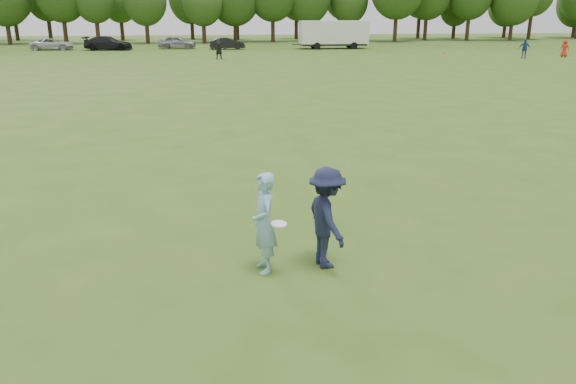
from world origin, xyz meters
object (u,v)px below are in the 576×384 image
Objects in this scene: car_c at (52,44)px; car_e at (177,42)px; defender at (327,218)px; player_far_c at (565,48)px; player_far_d at (219,49)px; cargo_trailer at (334,33)px; car_d at (108,43)px; thrower at (264,223)px; field_cone at (444,53)px; player_far_b at (524,48)px; car_f at (227,43)px.

car_e is (14.13, 0.25, 0.10)m from car_c.
defender is 1.10× the size of player_far_c.
car_e is at bearing -90.47° from car_c.
cargo_trailer reaches higher than player_far_d.
car_d reaches higher than car_c.
field_cone is at bearing 146.57° from thrower.
thrower is 0.41× the size of car_e.
player_far_b is 0.20× the size of cargo_trailer.
player_far_d is 23.61m from field_cone.
thrower is 0.44× the size of car_f.
car_e is (-33.58, 18.18, -0.15)m from player_far_b.
cargo_trailer reaches higher than field_cone.
car_c is at bearing -170.38° from thrower.
car_c is 1.07× the size of car_e.
field_cone is (-5.53, 5.80, -0.75)m from player_far_b.
player_far_d is 0.38× the size of car_c.
field_cone is (42.18, -12.13, -0.51)m from car_c.
thrower is 51.51m from player_far_b.
car_d is (-12.33, 59.40, -0.12)m from thrower.
field_cone is at bearing 3.93° from player_far_d.
player_far_b is 0.34× the size of car_d.
car_e is (7.71, 1.37, -0.02)m from car_d.
car_d is at bearing 5.92° from player_far_c.
cargo_trailer is at bearing 133.85° from field_cone.
field_cone is at bearing 174.31° from player_far_b.
car_c is 15.75× the size of field_cone.
defender is 1.02× the size of player_far_b.
field_cone is at bearing -46.15° from cargo_trailer.
car_c is (-19.86, 60.47, -0.26)m from defender.
cargo_trailer reaches higher than player_far_c.
car_c is at bearing 137.76° from player_far_d.
thrower is 0.20× the size of cargo_trailer.
thrower is 1.11m from defender.
player_far_d is (0.02, 45.39, 0.00)m from thrower.
player_far_c is at bearing -109.87° from car_c.
player_far_c is 0.35× the size of car_c.
player_far_c is at bearing 134.60° from thrower.
car_e is at bearing 156.18° from field_cone.
thrower reaches higher than car_c.
car_f is (1.20, 58.93, -0.22)m from thrower.
player_far_d is 16.06m from car_e.
player_far_d is at bearing 171.20° from car_f.
field_cone is at bearing -119.19° from car_f.
car_e is 30.66m from field_cone.
car_c reaches higher than field_cone.
player_far_d reaches higher than player_far_c.
player_far_b reaches higher than car_c.
cargo_trailer is (-9.66, 10.06, 1.63)m from field_cone.
car_d is at bearing 128.03° from player_far_d.
defender is 45.35m from player_far_d.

